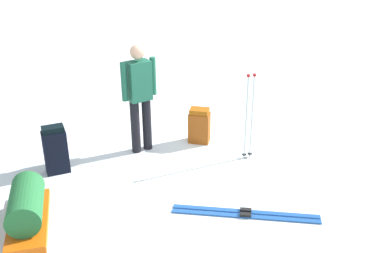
{
  "coord_description": "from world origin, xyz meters",
  "views": [
    {
      "loc": [
        -0.08,
        -5.79,
        3.39
      ],
      "look_at": [
        0.0,
        0.0,
        0.7
      ],
      "focal_mm": 42.91,
      "sensor_mm": 36.0,
      "label": 1
    }
  ],
  "objects": [
    {
      "name": "gear_sled",
      "position": [
        -1.98,
        -1.24,
        0.22
      ],
      "size": [
        0.71,
        1.28,
        0.49
      ],
      "color": "#E65C0D",
      "rests_on": "ground_plane"
    },
    {
      "name": "backpack_bright",
      "position": [
        0.13,
        0.92,
        0.28
      ],
      "size": [
        0.37,
        0.3,
        0.58
      ],
      "color": "#914514",
      "rests_on": "ground_plane"
    },
    {
      "name": "skier_standing",
      "position": [
        -0.78,
        0.65,
        0.95
      ],
      "size": [
        0.49,
        0.37,
        1.7
      ],
      "color": "black",
      "rests_on": "ground_plane"
    },
    {
      "name": "ski_poles_planted_near",
      "position": [
        0.85,
        0.37,
        0.75
      ],
      "size": [
        0.16,
        0.1,
        1.35
      ],
      "color": "#AAC0C0",
      "rests_on": "ground_plane"
    },
    {
      "name": "ground_plane",
      "position": [
        0.0,
        0.0,
        0.0
      ],
      "size": [
        80.0,
        80.0,
        0.0
      ],
      "primitive_type": "plane",
      "color": "white"
    },
    {
      "name": "backpack_large_dark",
      "position": [
        -1.94,
        -0.02,
        0.35
      ],
      "size": [
        0.38,
        0.31,
        0.72
      ],
      "color": "black",
      "rests_on": "ground_plane"
    },
    {
      "name": "ski_pair_near",
      "position": [
        0.65,
        -1.1,
        0.01
      ],
      "size": [
        1.84,
        0.43,
        0.05
      ],
      "color": "#2155A1",
      "rests_on": "ground_plane"
    }
  ]
}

